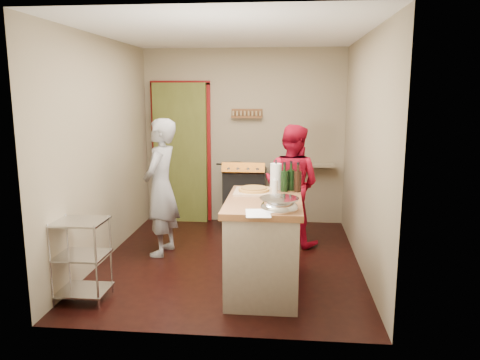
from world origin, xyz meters
name	(u,v)px	position (x,y,z in m)	size (l,w,h in m)	color
floor	(230,260)	(0.00, 0.00, 0.00)	(3.50, 3.50, 0.00)	black
back_wall	(202,147)	(-0.64, 1.78, 1.13)	(3.00, 0.44, 2.60)	gray
left_wall	(103,150)	(-1.50, 0.00, 1.30)	(0.04, 3.50, 2.60)	gray
right_wall	(364,153)	(1.50, 0.00, 1.30)	(0.04, 3.50, 2.60)	gray
ceiling	(229,32)	(0.00, 0.00, 2.61)	(3.00, 3.50, 0.02)	white
stove	(245,197)	(0.05, 1.42, 0.45)	(0.60, 0.63, 1.00)	black
wire_shelving	(81,256)	(-1.28, -1.20, 0.44)	(0.48, 0.40, 0.80)	silver
island	(264,242)	(0.43, -0.77, 0.49)	(0.74, 1.35, 1.25)	#B6AB9A
person_stripe	(161,188)	(-0.86, 0.16, 0.83)	(0.61, 0.40, 1.66)	#B5B5BA
person_red	(291,185)	(0.72, 0.71, 0.78)	(0.76, 0.59, 1.56)	#B70C28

